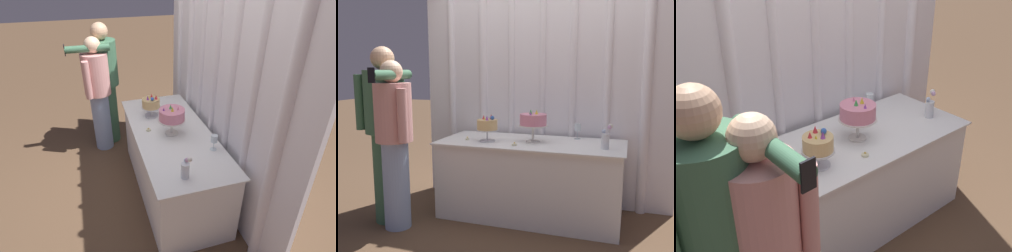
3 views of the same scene
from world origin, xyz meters
The scene contains 10 objects.
ground_plane centered at (0.00, 0.00, 0.00)m, with size 24.00×24.00×0.00m, color brown.
draped_curtain centered at (0.01, 0.56, 1.42)m, with size 2.75×0.16×2.70m.
cake_table centered at (0.00, 0.10, 0.38)m, with size 1.80×0.78×0.76m.
cake_display_nearleft centered at (-0.41, -0.02, 0.92)m, with size 0.22×0.22×0.26m.
cake_display_nearright centered at (0.02, 0.09, 0.97)m, with size 0.28×0.28×0.32m.
wine_glass centered at (0.41, 0.38, 0.88)m, with size 0.06×0.06×0.16m.
flower_vase centered at (0.72, -0.01, 0.86)m, with size 0.10×0.07×0.23m.
tealight_far_left centered at (-0.63, -0.02, 0.77)m, with size 0.04×0.04×0.04m.
tealight_near_left centered at (-0.10, -0.13, 0.77)m, with size 0.05×0.05×0.03m.
guest_girl_blue_dress centered at (-1.28, -0.45, 0.91)m, with size 0.51×0.68×1.68m.
Camera 3 is at (-1.69, -1.82, 2.19)m, focal length 42.56 mm.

